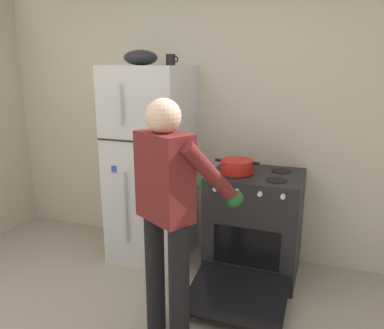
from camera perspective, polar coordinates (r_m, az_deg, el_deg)
The scene contains 7 objects.
kitchen_wall_back at distance 3.60m, azimuth 2.29°, elevation 7.90°, with size 6.00×0.10×2.70m, color beige.
refrigerator at distance 3.49m, azimuth -6.08°, elevation -0.08°, with size 0.68×0.72×1.78m.
stove_range at distance 3.33m, azimuth 9.38°, elevation -9.08°, with size 0.76×1.21×0.91m.
person_cook at distance 2.34m, azimuth -3.35°, elevation -5.80°, with size 0.66×0.71×1.60m.
red_pot at distance 3.16m, azimuth 6.81°, elevation -0.26°, with size 0.37×0.27×0.11m.
coffee_mug at distance 3.35m, azimuth -3.21°, elevation 15.56°, with size 0.11×0.08×0.10m.
mixing_bowl at distance 3.42m, azimuth -7.77°, elevation 15.74°, with size 0.29×0.29×0.13m, color black.
Camera 1 is at (1.10, -1.45, 1.77)m, focal length 35.24 mm.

